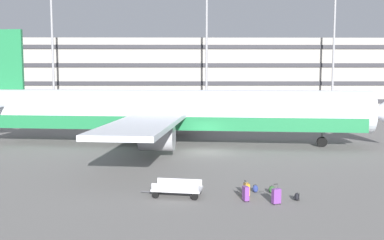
# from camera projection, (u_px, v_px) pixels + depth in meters

# --- Properties ---
(ground_plane) EXTENTS (600.00, 600.00, 0.00)m
(ground_plane) POSITION_uv_depth(u_px,v_px,m) (205.00, 152.00, 37.00)
(ground_plane) COLOR slate
(terminal_structure) EXTENTS (170.78, 14.82, 12.90)m
(terminal_structure) POSITION_uv_depth(u_px,v_px,m) (195.00, 74.00, 86.20)
(terminal_structure) COLOR gray
(terminal_structure) RESTS_ON ground_plane
(airliner) EXTENTS (40.90, 33.19, 10.64)m
(airliner) POSITION_uv_depth(u_px,v_px,m) (171.00, 112.00, 40.65)
(airliner) COLOR silver
(airliner) RESTS_ON ground_plane
(light_mast_left) EXTENTS (1.80, 0.50, 22.60)m
(light_mast_left) POSITION_uv_depth(u_px,v_px,m) (52.00, 34.00, 73.33)
(light_mast_left) COLOR gray
(light_mast_left) RESTS_ON ground_plane
(light_mast_center_left) EXTENTS (1.80, 0.50, 25.90)m
(light_mast_center_left) POSITION_uv_depth(u_px,v_px,m) (207.00, 24.00, 73.41)
(light_mast_center_left) COLOR gray
(light_mast_center_left) RESTS_ON ground_plane
(light_mast_center_right) EXTENTS (1.80, 0.50, 22.87)m
(light_mast_center_right) POSITION_uv_depth(u_px,v_px,m) (334.00, 34.00, 73.78)
(light_mast_center_right) COLOR gray
(light_mast_center_right) RESTS_ON ground_plane
(suitcase_black) EXTENTS (0.48, 0.38, 1.01)m
(suitcase_black) POSITION_uv_depth(u_px,v_px,m) (276.00, 196.00, 22.04)
(suitcase_black) COLOR #72388C
(suitcase_black) RESTS_ON ground_plane
(suitcase_red) EXTENTS (0.34, 0.44, 0.97)m
(suitcase_red) POSITION_uv_depth(u_px,v_px,m) (246.00, 193.00, 22.57)
(suitcase_red) COLOR #72388C
(suitcase_red) RESTS_ON ground_plane
(suitcase_laid_flat) EXTENTS (0.31, 0.51, 0.84)m
(suitcase_laid_flat) POSITION_uv_depth(u_px,v_px,m) (247.00, 189.00, 23.53)
(suitcase_laid_flat) COLOR orange
(suitcase_laid_flat) RESTS_ON ground_plane
(backpack_navy) EXTENTS (0.36, 0.42, 0.45)m
(backpack_navy) POSITION_uv_depth(u_px,v_px,m) (297.00, 197.00, 22.71)
(backpack_navy) COLOR black
(backpack_navy) RESTS_ON ground_plane
(backpack_large) EXTENTS (0.32, 0.31, 0.46)m
(backpack_large) POSITION_uv_depth(u_px,v_px,m) (255.00, 189.00, 24.25)
(backpack_large) COLOR navy
(backpack_large) RESTS_ON ground_plane
(backpack_silver) EXTENTS (0.39, 0.34, 0.45)m
(backpack_silver) POSITION_uv_depth(u_px,v_px,m) (272.00, 190.00, 24.07)
(backpack_silver) COLOR #264C26
(backpack_silver) RESTS_ON ground_plane
(baggage_cart) EXTENTS (3.37, 1.75, 0.82)m
(baggage_cart) POSITION_uv_depth(u_px,v_px,m) (177.00, 189.00, 23.46)
(baggage_cart) COLOR #B7B7BC
(baggage_cart) RESTS_ON ground_plane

